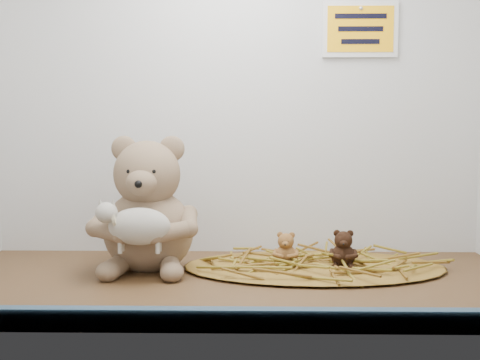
{
  "coord_description": "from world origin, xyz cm",
  "views": [
    {
      "loc": [
        3.48,
        -119.56,
        32.07
      ],
      "look_at": [
        1.3,
        3.27,
        20.61
      ],
      "focal_mm": 45.0,
      "sensor_mm": 36.0,
      "label": 1
    }
  ],
  "objects_px": {
    "main_teddy": "(148,203)",
    "mini_teddy_brown": "(343,247)",
    "mini_teddy_tan": "(286,247)",
    "toy_lamb": "(139,226)"
  },
  "relations": [
    {
      "from": "main_teddy",
      "to": "mini_teddy_tan",
      "type": "distance_m",
      "value": 0.32
    },
    {
      "from": "main_teddy",
      "to": "toy_lamb",
      "type": "xyz_separation_m",
      "value": [
        0.0,
        -0.11,
        -0.03
      ]
    },
    {
      "from": "main_teddy",
      "to": "toy_lamb",
      "type": "distance_m",
      "value": 0.11
    },
    {
      "from": "main_teddy",
      "to": "mini_teddy_tan",
      "type": "bearing_deg",
      "value": 3.93
    },
    {
      "from": "main_teddy",
      "to": "toy_lamb",
      "type": "height_order",
      "value": "main_teddy"
    },
    {
      "from": "toy_lamb",
      "to": "mini_teddy_brown",
      "type": "height_order",
      "value": "toy_lamb"
    },
    {
      "from": "main_teddy",
      "to": "mini_teddy_brown",
      "type": "xyz_separation_m",
      "value": [
        0.43,
        0.0,
        -0.1
      ]
    },
    {
      "from": "main_teddy",
      "to": "toy_lamb",
      "type": "relative_size",
      "value": 1.79
    },
    {
      "from": "toy_lamb",
      "to": "mini_teddy_tan",
      "type": "bearing_deg",
      "value": 21.65
    },
    {
      "from": "main_teddy",
      "to": "mini_teddy_tan",
      "type": "relative_size",
      "value": 4.04
    }
  ]
}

